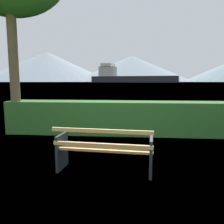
{
  "coord_description": "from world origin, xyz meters",
  "views": [
    {
      "loc": [
        0.48,
        -4.04,
        1.68
      ],
      "look_at": [
        0.0,
        1.51,
        0.91
      ],
      "focal_mm": 36.13,
      "sensor_mm": 36.0,
      "label": 1
    }
  ],
  "objects": [
    {
      "name": "ground_plane",
      "position": [
        0.0,
        0.0,
        0.0
      ],
      "size": [
        1400.0,
        1400.0,
        0.0
      ],
      "primitive_type": "plane",
      "color": "#567A38"
    },
    {
      "name": "park_bench",
      "position": [
        -0.01,
        -0.06,
        0.43
      ],
      "size": [
        1.82,
        0.73,
        0.87
      ],
      "color": "tan",
      "rests_on": "ground_plane"
    },
    {
      "name": "water_surface",
      "position": [
        0.0,
        308.04,
        0.0
      ],
      "size": [
        620.0,
        620.0,
        0.0
      ],
      "primitive_type": "plane",
      "color": "#7A99A8",
      "rests_on": "ground_plane"
    },
    {
      "name": "hedge_row",
      "position": [
        0.0,
        3.07,
        0.52
      ],
      "size": [
        6.97,
        0.89,
        1.04
      ],
      "primitive_type": "cube",
      "color": "#285B23",
      "rests_on": "ground_plane"
    },
    {
      "name": "cargo_ship_large",
      "position": [
        -5.12,
        281.55,
        6.69
      ],
      "size": [
        108.11,
        45.62,
        23.94
      ],
      "color": "#232328",
      "rests_on": "water_surface"
    },
    {
      "name": "distant_hills",
      "position": [
        -44.58,
        571.03,
        34.48
      ],
      "size": [
        776.94,
        343.0,
        76.92
      ],
      "color": "gray",
      "rests_on": "ground_plane"
    }
  ]
}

